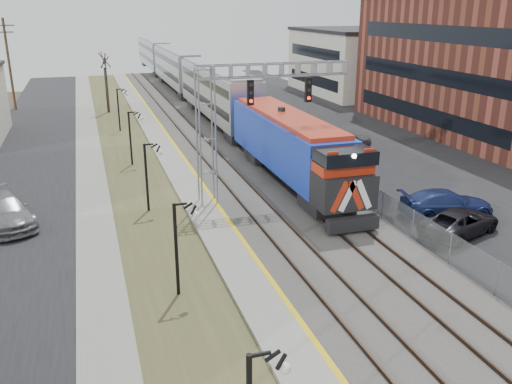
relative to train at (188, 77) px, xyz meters
name	(u,v)px	position (x,y,z in m)	size (l,w,h in m)	color
street_west	(20,187)	(-17.00, -30.67, -2.90)	(7.00, 120.00, 0.04)	black
sidewalk	(91,180)	(-12.50, -30.67, -2.88)	(2.00, 120.00, 0.08)	gray
grass_median	(136,176)	(-9.50, -30.67, -2.89)	(4.00, 120.00, 0.06)	#414826
platform	(179,171)	(-6.50, -30.67, -2.80)	(2.00, 120.00, 0.24)	gray
ballast_bed	(247,166)	(-1.50, -30.67, -2.82)	(8.00, 120.00, 0.20)	#595651
parking_lot	(391,154)	(10.50, -30.67, -2.90)	(16.00, 120.00, 0.04)	black
platform_edge	(192,169)	(-5.62, -30.67, -2.67)	(0.24, 120.00, 0.01)	gold
track_near	(221,166)	(-3.50, -30.67, -2.64)	(1.58, 120.00, 0.15)	#2D2119
track_far	(266,162)	(0.00, -30.67, -2.64)	(1.58, 120.00, 0.15)	#2D2119
train	(188,77)	(0.00, 0.00, 0.00)	(3.00, 85.85, 5.33)	#1635B9
signal_gantry	(235,110)	(-4.28, -37.68, 2.67)	(9.00, 1.07, 8.15)	gray
lampposts	(175,248)	(-9.50, -47.39, -0.92)	(0.14, 62.14, 4.00)	black
fence	(301,152)	(2.70, -30.67, -2.12)	(0.04, 120.00, 1.60)	gray
bare_trees	(1,135)	(-18.16, -26.76, -0.22)	(12.30, 42.30, 5.95)	#382D23
car_lot_c	(460,223)	(5.37, -45.87, -2.25)	(2.22, 4.82, 1.34)	black
car_lot_d	(446,204)	(6.23, -43.54, -2.16)	(2.12, 5.21, 1.51)	navy
car_lot_e	(346,140)	(7.87, -27.91, -2.17)	(1.76, 4.38, 1.49)	slate
car_lot_f	(294,126)	(5.65, -21.66, -2.18)	(1.56, 4.48, 1.48)	#0C3C1D
car_street_b	(3,212)	(-17.13, -37.48, -2.11)	(2.27, 5.58, 1.62)	slate
car_lot_g	(289,123)	(5.83, -19.96, -2.19)	(1.55, 4.43, 1.46)	white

